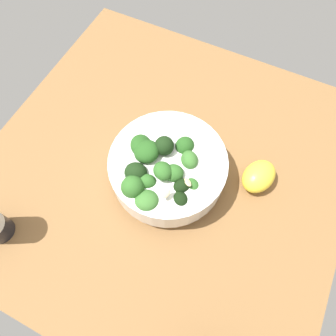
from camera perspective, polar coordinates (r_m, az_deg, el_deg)
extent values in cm
cube|color=brown|center=(61.48, -0.60, -0.42)|extent=(68.84, 68.84, 3.34)
cylinder|color=white|center=(58.25, 0.00, -1.33)|extent=(11.49, 11.49, 1.74)
cylinder|color=white|center=(55.08, 0.00, 0.16)|extent=(20.89, 20.89, 5.23)
cylinder|color=silver|center=(53.10, 0.00, 1.20)|extent=(17.09, 17.09, 0.80)
cylinder|color=#3C7A32|center=(55.65, -4.87, 3.25)|extent=(1.97, 2.01, 1.34)
ellipsoid|color=#23511C|center=(54.01, -5.03, 4.21)|extent=(5.88, 6.41, 4.83)
cylinder|color=#4A8F3C|center=(53.33, -5.81, -1.64)|extent=(1.67, 1.83, 1.31)
ellipsoid|color=black|center=(51.82, -5.98, -0.89)|extent=(5.02, 5.48, 4.75)
cylinder|color=#4A8F3C|center=(52.67, 1.06, -1.68)|extent=(1.96, 1.59, 1.91)
ellipsoid|color=#2D6023|center=(51.15, 1.10, -0.93)|extent=(4.31, 4.31, 3.70)
cylinder|color=#2F662B|center=(54.16, -0.42, 3.52)|extent=(1.79, 1.94, 1.48)
ellipsoid|color=black|center=(52.77, -0.43, 4.36)|extent=(5.54, 5.50, 4.55)
cylinder|color=#2F662B|center=(55.52, 3.03, 3.38)|extent=(1.66, 1.74, 1.03)
ellipsoid|color=#23511C|center=(54.30, 3.10, 4.09)|extent=(4.73, 4.88, 4.68)
cylinder|color=#589D47|center=(54.38, -3.86, 2.08)|extent=(1.53, 1.59, 1.77)
ellipsoid|color=#23511C|center=(52.68, -3.99, 3.05)|extent=(6.61, 6.14, 4.60)
cylinder|color=#2F662B|center=(52.53, -6.36, -4.23)|extent=(1.87, 1.88, 1.31)
ellipsoid|color=#2D6023|center=(50.89, -6.56, -3.50)|extent=(5.83, 6.54, 5.96)
cylinder|color=#4A8F3C|center=(52.80, 4.48, -3.71)|extent=(1.44, 1.45, 1.58)
ellipsoid|color=#2D6023|center=(51.48, 4.59, -3.12)|extent=(3.47, 3.48, 2.65)
cylinder|color=#2F662B|center=(52.19, 2.48, -3.92)|extent=(1.22, 1.20, 1.29)
ellipsoid|color=black|center=(50.89, 2.54, -3.34)|extent=(3.71, 4.20, 3.14)
cylinder|color=#589D47|center=(52.03, -3.86, -6.66)|extent=(1.96, 1.75, 1.81)
ellipsoid|color=#386B2B|center=(50.38, -3.98, -6.02)|extent=(4.79, 4.93, 4.19)
cylinder|color=#2F662B|center=(51.95, -0.92, -1.33)|extent=(1.88, 1.88, 1.54)
ellipsoid|color=#2D6023|center=(50.45, -0.95, -0.56)|extent=(5.11, 5.39, 4.01)
cylinder|color=#2F662B|center=(51.95, 2.28, -6.44)|extent=(1.35, 1.17, 1.54)
ellipsoid|color=black|center=(50.59, 2.34, -5.91)|extent=(4.31, 4.56, 3.61)
cylinder|color=#3C7A32|center=(54.18, 4.02, 1.06)|extent=(1.26, 1.36, 1.14)
ellipsoid|color=#386B2B|center=(52.94, 4.11, 1.73)|extent=(4.86, 4.66, 3.42)
cylinder|color=#3C7A32|center=(52.74, -4.09, -3.05)|extent=(1.27, 1.08, 1.49)
ellipsoid|color=#2D6023|center=(51.34, -4.20, -2.40)|extent=(4.03, 3.60, 2.96)
ellipsoid|color=#DBBC84|center=(50.97, 4.64, -3.07)|extent=(2.07, 1.66, 0.72)
ellipsoid|color=#DBBC84|center=(50.15, 3.69, -2.65)|extent=(2.03, 1.94, 0.87)
ellipsoid|color=#DBBC84|center=(48.75, -0.36, -4.83)|extent=(1.47, 1.98, 0.90)
ellipsoid|color=yellow|center=(59.01, 16.50, -1.50)|extent=(7.41, 8.56, 4.58)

